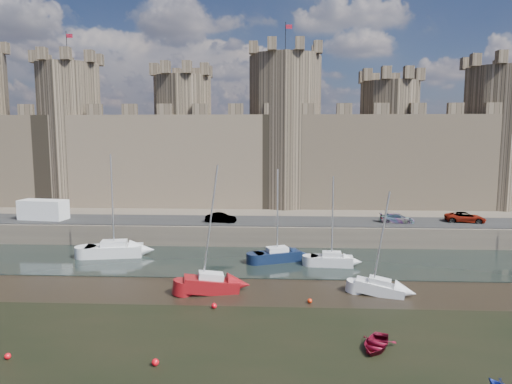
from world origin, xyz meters
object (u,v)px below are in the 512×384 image
car_3 (465,217)px  sailboat_1 (277,255)px  sailboat_0 (114,250)px  van (43,210)px  car_0 (42,214)px  sailboat_2 (332,259)px  sailboat_4 (211,284)px  car_1 (221,218)px  car_2 (397,218)px  sailboat_5 (380,287)px

car_3 → sailboat_1: sailboat_1 is taller
sailboat_1 → sailboat_0: bearing=155.2°
car_3 → van: (-54.20, -0.84, 0.65)m
car_0 → sailboat_0: bearing=-107.9°
sailboat_0 → sailboat_2: bearing=-16.3°
sailboat_0 → sailboat_2: 23.88m
car_0 → sailboat_4: 32.40m
car_0 → van: van is taller
sailboat_0 → car_1: bearing=24.5°
car_2 → sailboat_0: size_ratio=0.37×
car_3 → sailboat_4: 35.75m
car_2 → sailboat_4: 28.51m
car_3 → sailboat_0: (-41.85, -9.31, -2.31)m
sailboat_4 → car_3: bearing=21.5°
car_0 → van: bearing=-120.8°
van → car_0: bearing=139.8°
car_0 → sailboat_0: 15.97m
car_1 → car_3: bearing=-80.8°
car_3 → sailboat_0: 42.93m
sailboat_1 → car_2: bearing=11.5°
car_3 → sailboat_4: size_ratio=0.44×
van → sailboat_1: (30.48, -9.56, -3.03)m
car_3 → van: bearing=100.9°
car_3 → car_1: bearing=103.2°
car_3 → car_0: bearing=100.3°
van → sailboat_4: sailboat_4 is taller
car_0 → sailboat_1: size_ratio=0.39×
car_0 → sailboat_0: (12.92, -9.10, -2.30)m
sailboat_4 → car_0: bearing=128.7°
van → sailboat_5: bearing=-18.2°
car_3 → car_2: bearing=104.9°
sailboat_5 → car_2: bearing=88.3°
sailboat_0 → sailboat_1: bearing=-13.8°
car_0 → sailboat_2: (36.67, -11.60, -2.40)m
sailboat_2 → sailboat_5: size_ratio=1.04×
car_3 → sailboat_2: bearing=133.2°
car_0 → car_3: (54.77, 0.21, 0.01)m
car_1 → sailboat_1: 11.52m
van → sailboat_5: sailboat_5 is taller
sailboat_4 → sailboat_5: size_ratio=1.24×
car_1 → sailboat_1: size_ratio=0.39×
car_1 → sailboat_0: size_ratio=0.34×
car_0 → car_1: 23.95m
car_0 → sailboat_5: bearing=-99.2°
sailboat_0 → car_3: bearing=2.2°
car_2 → sailboat_5: (-6.25, -19.27, -2.45)m
car_0 → sailboat_1: sailboat_1 is taller
car_1 → car_2: bearing=-81.5°
sailboat_5 → car_0: bearing=169.8°
sailboat_1 → sailboat_4: sailboat_4 is taller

